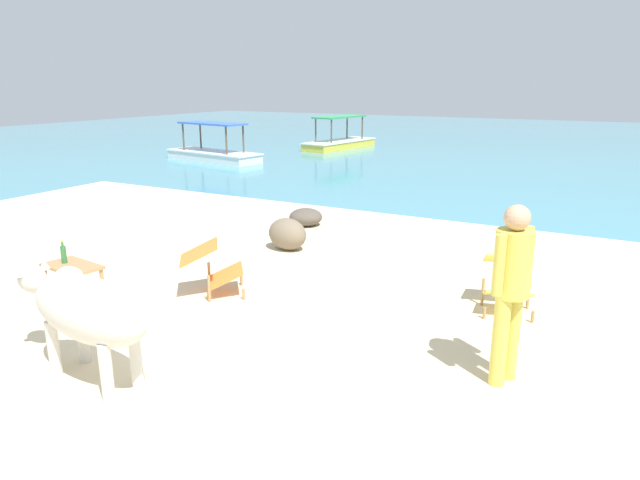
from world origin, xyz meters
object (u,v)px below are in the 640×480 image
cow (85,309)px  low_bench_table (72,270)px  boat_white (214,153)px  bottle (64,254)px  deck_chair_far (507,278)px  deck_chair_near (212,265)px  person_standing (511,281)px  boat_yellow (339,142)px

cow → low_bench_table: bearing=-28.5°
low_bench_table → boat_white: 12.77m
cow → bottle: 2.48m
bottle → deck_chair_far: 5.45m
deck_chair_near → person_standing: size_ratio=0.57×
person_standing → boat_yellow: person_standing is taller
deck_chair_near → boat_white: boat_white is taller
cow → deck_chair_near: 2.25m
cow → low_bench_table: cow is taller
boat_yellow → low_bench_table: bearing=24.2°
deck_chair_far → bottle: bearing=-83.6°
low_bench_table → person_standing: 5.24m
low_bench_table → deck_chair_near: size_ratio=0.88×
low_bench_table → bottle: bottle is taller
cow → low_bench_table: 2.38m
person_standing → deck_chair_near: bearing=14.1°
deck_chair_near → person_standing: 3.72m
cow → deck_chair_near: bearing=-73.6°
deck_chair_far → boat_white: (-11.42, 8.88, -0.13)m
deck_chair_far → boat_yellow: bearing=-163.1°
cow → deck_chair_near: size_ratio=1.97×
cow → person_standing: (3.28, 1.72, 0.27)m
bottle → person_standing: bearing=3.7°
bottle → deck_chair_near: size_ratio=0.32×
cow → person_standing: bearing=-145.5°
boat_white → boat_yellow: bearing=77.7°
low_bench_table → person_standing: bearing=12.0°
boat_yellow → person_standing: bearing=40.1°
bottle → deck_chair_near: (1.69, 0.82, -0.13)m
boat_white → boat_yellow: same height
bottle → low_bench_table: bearing=-4.1°
boat_yellow → deck_chair_far: bearing=42.3°
bottle → boat_yellow: size_ratio=0.08×
cow → person_standing: size_ratio=1.13×
bottle → boat_white: (-6.39, 10.97, -0.26)m
bottle → boat_yellow: boat_yellow is taller
person_standing → boat_yellow: bearing=-37.6°
boat_white → person_standing: bearing=-32.6°
low_bench_table → person_standing: (5.20, 0.36, 0.62)m
deck_chair_near → person_standing: (3.65, -0.48, 0.56)m
low_bench_table → boat_white: size_ratio=0.21×
deck_chair_far → low_bench_table: bearing=-82.9°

